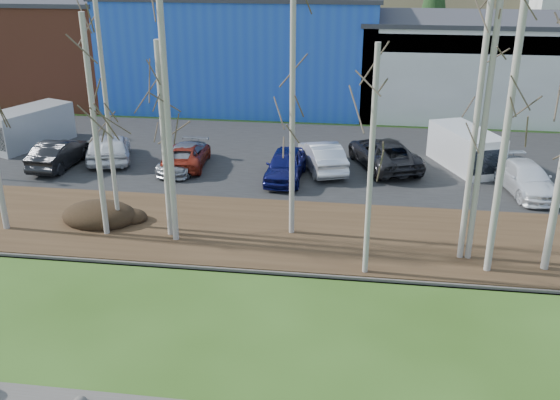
# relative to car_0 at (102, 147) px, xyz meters

# --- Properties ---
(river) EXTENTS (80.00, 8.00, 0.90)m
(river) POSITION_rel_car_0_xyz_m (11.37, -15.48, -0.90)
(river) COLOR black
(river) RESTS_ON ground
(far_bank_rocks) EXTENTS (80.00, 0.80, 0.46)m
(far_bank_rocks) POSITION_rel_car_0_xyz_m (11.37, -11.38, -0.90)
(far_bank_rocks) COLOR #47423D
(far_bank_rocks) RESTS_ON ground
(far_bank) EXTENTS (80.00, 7.00, 0.15)m
(far_bank) POSITION_rel_car_0_xyz_m (11.37, -8.18, -0.82)
(far_bank) COLOR #382616
(far_bank) RESTS_ON ground
(parking_lot) EXTENTS (80.00, 14.00, 0.14)m
(parking_lot) POSITION_rel_car_0_xyz_m (11.37, 2.32, -0.83)
(parking_lot) COLOR black
(parking_lot) RESTS_ON ground
(building_brick) EXTENTS (16.32, 12.24, 7.80)m
(building_brick) POSITION_rel_car_0_xyz_m (-12.63, 16.32, 3.01)
(building_brick) COLOR brown
(building_brick) RESTS_ON ground
(building_blue) EXTENTS (20.40, 12.24, 8.30)m
(building_blue) POSITION_rel_car_0_xyz_m (5.37, 16.32, 3.26)
(building_blue) COLOR blue
(building_blue) RESTS_ON ground
(building_white) EXTENTS (18.36, 12.24, 6.80)m
(building_white) POSITION_rel_car_0_xyz_m (23.37, 16.30, 2.52)
(building_white) COLOR beige
(building_white) RESTS_ON ground
(dirt_mound) EXTENTS (3.37, 2.38, 0.66)m
(dirt_mound) POSITION_rel_car_0_xyz_m (3.29, -8.27, -0.42)
(dirt_mound) COLOR black
(dirt_mound) RESTS_ON far_bank
(birch_1) EXTENTS (0.19, 0.19, 10.57)m
(birch_1) POSITION_rel_car_0_xyz_m (4.28, -8.54, 4.54)
(birch_1) COLOR #A9A49A
(birch_1) RESTS_ON far_bank
(birch_2) EXTENTS (0.28, 0.28, 8.11)m
(birch_2) POSITION_rel_car_0_xyz_m (6.84, -9.11, 3.31)
(birch_2) COLOR #A9A49A
(birch_2) RESTS_ON far_bank
(birch_3) EXTENTS (0.23, 0.23, 9.11)m
(birch_3) POSITION_rel_car_0_xyz_m (4.09, -9.43, 3.81)
(birch_3) COLOR #A9A49A
(birch_3) RESTS_ON far_bank
(birch_4) EXTENTS (0.25, 0.25, 9.94)m
(birch_4) POSITION_rel_car_0_xyz_m (7.19, -9.58, 4.22)
(birch_4) COLOR #A9A49A
(birch_4) RESTS_ON far_bank
(birch_5) EXTENTS (0.23, 0.23, 9.79)m
(birch_5) POSITION_rel_car_0_xyz_m (11.90, -8.24, 4.15)
(birch_5) COLOR #A9A49A
(birch_5) RESTS_ON far_bank
(birch_6) EXTENTS (0.20, 0.20, 8.47)m
(birch_6) POSITION_rel_car_0_xyz_m (15.07, -11.33, 3.49)
(birch_6) COLOR #A9A49A
(birch_6) RESTS_ON far_bank
(birch_7) EXTENTS (0.26, 0.26, 10.10)m
(birch_7) POSITION_rel_car_0_xyz_m (19.65, -10.55, 4.30)
(birch_7) COLOR #A9A49A
(birch_7) RESTS_ON far_bank
(birch_9) EXTENTS (0.23, 0.23, 12.19)m
(birch_9) POSITION_rel_car_0_xyz_m (19.07, -9.60, 5.35)
(birch_9) COLOR #A9A49A
(birch_9) RESTS_ON far_bank
(birch_10) EXTENTS (0.23, 0.23, 12.19)m
(birch_10) POSITION_rel_car_0_xyz_m (18.77, -9.60, 5.35)
(birch_10) COLOR #A9A49A
(birch_10) RESTS_ON far_bank
(car_0) EXTENTS (3.22, 4.79, 1.51)m
(car_0) POSITION_rel_car_0_xyz_m (0.00, 0.00, 0.00)
(car_0) COLOR white
(car_0) RESTS_ON parking_lot
(car_1) EXTENTS (1.82, 4.72, 1.53)m
(car_1) POSITION_rel_car_0_xyz_m (-1.86, -1.45, 0.01)
(car_1) COLOR black
(car_1) RESTS_ON parking_lot
(car_2) EXTENTS (2.47, 4.73, 1.27)m
(car_2) POSITION_rel_car_0_xyz_m (5.08, -0.37, -0.12)
(car_2) COLOR maroon
(car_2) RESTS_ON parking_lot
(car_3) EXTENTS (2.15, 4.56, 1.29)m
(car_3) POSITION_rel_car_0_xyz_m (5.01, -0.89, -0.11)
(car_3) COLOR #929499
(car_3) RESTS_ON parking_lot
(car_4) EXTENTS (1.93, 4.60, 1.56)m
(car_4) POSITION_rel_car_0_xyz_m (10.78, -1.75, 0.02)
(car_4) COLOR #101354
(car_4) RESTS_ON parking_lot
(car_5) EXTENTS (3.18, 5.12, 1.59)m
(car_5) POSITION_rel_car_0_xyz_m (12.56, 0.00, 0.04)
(car_5) COLOR silver
(car_5) RESTS_ON parking_lot
(car_6) EXTENTS (4.56, 6.34, 1.60)m
(car_6) POSITION_rel_car_0_xyz_m (15.90, 0.94, 0.04)
(car_6) COLOR black
(car_6) RESTS_ON parking_lot
(car_7) EXTENTS (2.97, 5.29, 1.45)m
(car_7) POSITION_rel_car_0_xyz_m (22.84, -1.95, -0.03)
(car_7) COLOR white
(car_7) RESTS_ON parking_lot
(car_8) EXTENTS (3.22, 4.79, 1.51)m
(car_8) POSITION_rel_car_0_xyz_m (0.70, 0.00, 0.00)
(car_8) COLOR white
(car_8) RESTS_ON parking_lot
(van_white) EXTENTS (3.77, 5.30, 2.14)m
(van_white) POSITION_rel_car_0_xyz_m (20.40, 1.38, 0.31)
(van_white) COLOR white
(van_white) RESTS_ON parking_lot
(van_grey) EXTENTS (3.97, 5.69, 2.30)m
(van_grey) POSITION_rel_car_0_xyz_m (-5.60, 1.93, 0.39)
(van_grey) COLOR #AFB2B3
(van_grey) RESTS_ON parking_lot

